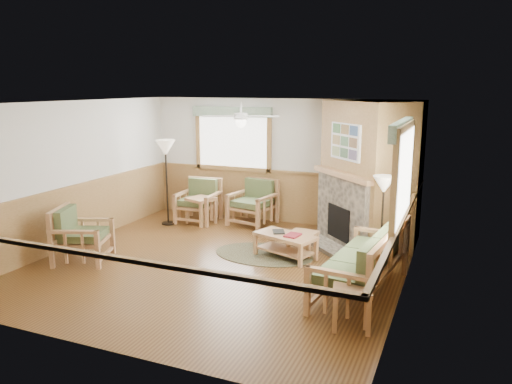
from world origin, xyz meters
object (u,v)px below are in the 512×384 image
at_px(sofa, 362,261).
at_px(footstool, 303,243).
at_px(armchair_left, 83,234).
at_px(floor_lamp_left, 167,182).
at_px(end_table_sofa, 352,307).
at_px(armchair_back_left, 198,201).
at_px(coffee_table, 285,246).
at_px(floor_lamp_right, 382,223).
at_px(armchair_back_right, 253,202).
at_px(end_table_chairs, 201,211).

bearing_deg(sofa, footstool, -130.10).
xyz_separation_m(armchair_left, floor_lamp_left, (0.07, 2.57, 0.46)).
bearing_deg(end_table_sofa, armchair_back_left, 138.99).
bearing_deg(footstool, coffee_table, -124.72).
bearing_deg(armchair_back_left, footstool, -26.48).
height_order(coffee_table, floor_lamp_right, floor_lamp_right).
relative_size(armchair_back_right, armchair_left, 1.02).
bearing_deg(coffee_table, floor_lamp_left, 179.20).
bearing_deg(armchair_left, floor_lamp_right, -92.14).
xyz_separation_m(end_table_chairs, floor_lamp_right, (4.04, -1.26, 0.49)).
height_order(end_table_chairs, floor_lamp_left, floor_lamp_left).
bearing_deg(floor_lamp_right, armchair_left, -161.53).
bearing_deg(armchair_back_right, armchair_left, -107.97).
distance_m(end_table_sofa, floor_lamp_right, 2.29).
bearing_deg(floor_lamp_right, footstool, 171.63).
bearing_deg(end_table_chairs, armchair_back_right, 22.03).
relative_size(end_table_chairs, footstool, 1.27).
distance_m(armchair_back_right, floor_lamp_right, 3.45).
bearing_deg(end_table_sofa, floor_lamp_right, 90.00).
bearing_deg(armchair_left, end_table_chairs, -35.17).
bearing_deg(end_table_chairs, floor_lamp_right, -17.30).
xyz_separation_m(end_table_chairs, floor_lamp_left, (-0.67, -0.29, 0.63)).
bearing_deg(coffee_table, armchair_left, -136.29).
bearing_deg(footstool, sofa, -46.21).
xyz_separation_m(armchair_back_left, armchair_left, (-0.58, -3.01, 0.01)).
bearing_deg(end_table_chairs, sofa, -31.44).
height_order(coffee_table, end_table_sofa, end_table_sofa).
bearing_deg(end_table_chairs, footstool, -21.73).
xyz_separation_m(sofa, floor_lamp_left, (-4.61, 2.12, 0.43)).
relative_size(armchair_back_left, footstool, 2.02).
bearing_deg(floor_lamp_right, floor_lamp_left, 168.34).
relative_size(end_table_sofa, floor_lamp_right, 0.34).
relative_size(sofa, end_table_chairs, 3.67).
relative_size(sofa, floor_lamp_left, 1.16).
xyz_separation_m(armchair_back_left, footstool, (2.80, -1.21, -0.27)).
relative_size(end_table_sofa, floor_lamp_left, 0.29).
xyz_separation_m(armchair_back_right, end_table_chairs, (-1.04, -0.42, -0.19)).
height_order(sofa, armchair_back_right, sofa).
bearing_deg(floor_lamp_left, armchair_back_left, 41.17).
bearing_deg(sofa, floor_lamp_left, -108.63).
height_order(armchair_back_left, footstool, armchair_back_left).
xyz_separation_m(armchair_back_left, floor_lamp_left, (-0.51, -0.44, 0.46)).
height_order(end_table_chairs, end_table_sofa, end_table_chairs).
height_order(sofa, footstool, sofa).
bearing_deg(floor_lamp_right, sofa, -94.78).
xyz_separation_m(sofa, end_table_chairs, (-3.94, 2.41, -0.20)).
relative_size(armchair_back_right, coffee_table, 0.91).
bearing_deg(armchair_back_right, floor_lamp_right, -18.66).
relative_size(sofa, armchair_back_left, 2.31).
relative_size(end_table_sofa, footstool, 1.16).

